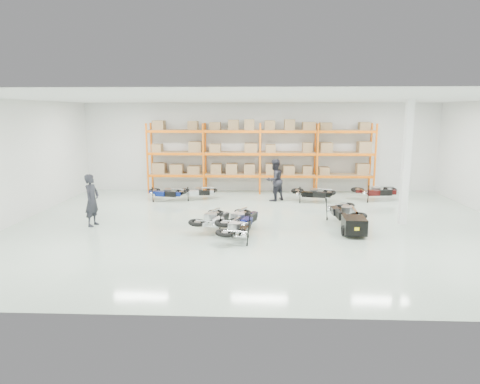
{
  "coord_description": "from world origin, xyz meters",
  "views": [
    {
      "loc": [
        -0.13,
        -14.96,
        4.05
      ],
      "look_at": [
        -0.77,
        0.74,
        1.1
      ],
      "focal_mm": 32.0,
      "sensor_mm": 36.0,
      "label": 1
    }
  ],
  "objects_px": {
    "moto_touring_right": "(345,208)",
    "trailer": "(354,225)",
    "moto_silver_left": "(213,216)",
    "moto_back_a": "(166,190)",
    "moto_back_b": "(198,189)",
    "person_left": "(92,200)",
    "moto_back_d": "(376,189)",
    "moto_blue_centre": "(240,215)",
    "moto_black_far_left": "(237,225)",
    "moto_back_c": "(313,190)",
    "person_back": "(275,180)"
  },
  "relations": [
    {
      "from": "moto_back_c",
      "to": "person_left",
      "type": "bearing_deg",
      "value": 133.43
    },
    {
      "from": "trailer",
      "to": "moto_back_b",
      "type": "distance_m",
      "value": 8.35
    },
    {
      "from": "moto_black_far_left",
      "to": "person_left",
      "type": "bearing_deg",
      "value": -4.55
    },
    {
      "from": "moto_blue_centre",
      "to": "moto_black_far_left",
      "type": "bearing_deg",
      "value": 107.29
    },
    {
      "from": "moto_back_b",
      "to": "moto_touring_right",
      "type": "bearing_deg",
      "value": -131.07
    },
    {
      "from": "moto_back_c",
      "to": "person_left",
      "type": "height_order",
      "value": "person_left"
    },
    {
      "from": "moto_black_far_left",
      "to": "moto_back_d",
      "type": "bearing_deg",
      "value": -120.72
    },
    {
      "from": "moto_silver_left",
      "to": "person_left",
      "type": "relative_size",
      "value": 0.95
    },
    {
      "from": "moto_black_far_left",
      "to": "person_back",
      "type": "relative_size",
      "value": 0.88
    },
    {
      "from": "moto_silver_left",
      "to": "moto_back_a",
      "type": "relative_size",
      "value": 1.09
    },
    {
      "from": "trailer",
      "to": "person_left",
      "type": "relative_size",
      "value": 0.81
    },
    {
      "from": "moto_blue_centre",
      "to": "moto_back_d",
      "type": "distance_m",
      "value": 8.21
    },
    {
      "from": "moto_back_a",
      "to": "moto_back_b",
      "type": "bearing_deg",
      "value": -61.95
    },
    {
      "from": "moto_black_far_left",
      "to": "moto_back_d",
      "type": "xyz_separation_m",
      "value": [
        6.1,
        6.53,
        0.05
      ]
    },
    {
      "from": "moto_touring_right",
      "to": "moto_back_d",
      "type": "relative_size",
      "value": 1.07
    },
    {
      "from": "moto_back_d",
      "to": "person_back",
      "type": "height_order",
      "value": "person_back"
    },
    {
      "from": "moto_back_a",
      "to": "person_back",
      "type": "height_order",
      "value": "person_back"
    },
    {
      "from": "trailer",
      "to": "moto_back_b",
      "type": "relative_size",
      "value": 0.97
    },
    {
      "from": "moto_black_far_left",
      "to": "moto_back_c",
      "type": "height_order",
      "value": "moto_back_c"
    },
    {
      "from": "moto_back_d",
      "to": "moto_back_b",
      "type": "bearing_deg",
      "value": 85.62
    },
    {
      "from": "moto_back_a",
      "to": "moto_silver_left",
      "type": "bearing_deg",
      "value": -139.16
    },
    {
      "from": "moto_touring_right",
      "to": "trailer",
      "type": "distance_m",
      "value": 1.62
    },
    {
      "from": "moto_back_c",
      "to": "person_back",
      "type": "xyz_separation_m",
      "value": [
        -1.72,
        0.23,
        0.43
      ]
    },
    {
      "from": "person_left",
      "to": "person_back",
      "type": "bearing_deg",
      "value": -45.37
    },
    {
      "from": "trailer",
      "to": "person_back",
      "type": "height_order",
      "value": "person_back"
    },
    {
      "from": "moto_touring_right",
      "to": "moto_back_a",
      "type": "height_order",
      "value": "moto_touring_right"
    },
    {
      "from": "moto_silver_left",
      "to": "trailer",
      "type": "bearing_deg",
      "value": -166.32
    },
    {
      "from": "moto_back_b",
      "to": "person_left",
      "type": "distance_m",
      "value": 5.78
    },
    {
      "from": "moto_back_d",
      "to": "person_back",
      "type": "xyz_separation_m",
      "value": [
        -4.68,
        -0.23,
        0.4
      ]
    },
    {
      "from": "moto_silver_left",
      "to": "moto_back_b",
      "type": "relative_size",
      "value": 1.14
    },
    {
      "from": "moto_touring_right",
      "to": "trailer",
      "type": "height_order",
      "value": "moto_touring_right"
    },
    {
      "from": "person_left",
      "to": "moto_back_c",
      "type": "bearing_deg",
      "value": -52.44
    },
    {
      "from": "moto_back_c",
      "to": "moto_back_d",
      "type": "distance_m",
      "value": 2.99
    },
    {
      "from": "moto_touring_right",
      "to": "moto_back_b",
      "type": "bearing_deg",
      "value": 142.18
    },
    {
      "from": "moto_back_b",
      "to": "person_left",
      "type": "xyz_separation_m",
      "value": [
        -3.13,
        -4.84,
        0.46
      ]
    },
    {
      "from": "moto_blue_centre",
      "to": "moto_back_b",
      "type": "xyz_separation_m",
      "value": [
        -2.21,
        5.47,
        -0.11
      ]
    },
    {
      "from": "moto_touring_right",
      "to": "trailer",
      "type": "relative_size",
      "value": 1.31
    },
    {
      "from": "moto_back_a",
      "to": "person_left",
      "type": "distance_m",
      "value": 4.78
    },
    {
      "from": "moto_silver_left",
      "to": "trailer",
      "type": "height_order",
      "value": "moto_silver_left"
    },
    {
      "from": "moto_black_far_left",
      "to": "moto_back_a",
      "type": "relative_size",
      "value": 1.04
    },
    {
      "from": "moto_silver_left",
      "to": "person_back",
      "type": "bearing_deg",
      "value": -94.57
    },
    {
      "from": "person_left",
      "to": "moto_back_d",
      "type": "bearing_deg",
      "value": -56.98
    },
    {
      "from": "moto_back_b",
      "to": "moto_back_c",
      "type": "distance_m",
      "value": 5.31
    },
    {
      "from": "moto_back_b",
      "to": "moto_back_a",
      "type": "bearing_deg",
      "value": 99.77
    },
    {
      "from": "moto_silver_left",
      "to": "person_left",
      "type": "bearing_deg",
      "value": 12.6
    },
    {
      "from": "moto_silver_left",
      "to": "moto_black_far_left",
      "type": "bearing_deg",
      "value": 148.64
    },
    {
      "from": "moto_touring_right",
      "to": "moto_back_d",
      "type": "bearing_deg",
      "value": 59.59
    },
    {
      "from": "trailer",
      "to": "moto_back_d",
      "type": "bearing_deg",
      "value": 70.67
    },
    {
      "from": "moto_back_a",
      "to": "person_left",
      "type": "xyz_separation_m",
      "value": [
        -1.72,
        -4.44,
        0.44
      ]
    },
    {
      "from": "trailer",
      "to": "moto_back_c",
      "type": "height_order",
      "value": "moto_back_c"
    }
  ]
}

